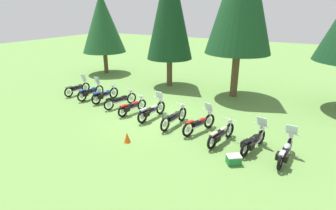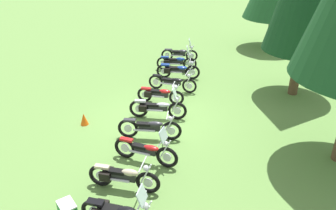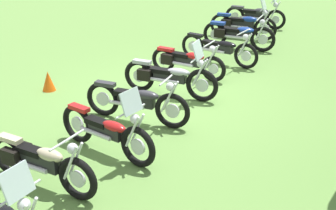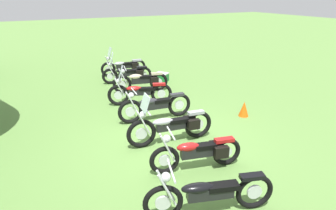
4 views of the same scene
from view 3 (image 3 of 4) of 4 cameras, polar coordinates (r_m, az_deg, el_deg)
ground_plane at (r=11.30m, az=0.21°, el=0.98°), size 80.00×80.00×0.00m
motorcycle_0 at (r=17.50m, az=10.35°, el=10.44°), size 0.70×2.15×1.36m
motorcycle_1 at (r=16.10m, az=8.77°, el=9.46°), size 0.64×2.21×1.38m
motorcycle_2 at (r=14.92m, az=8.20°, el=8.31°), size 0.80×2.25×1.03m
motorcycle_3 at (r=13.52m, az=6.07°, el=6.70°), size 0.94×2.30×1.01m
motorcycle_4 at (r=12.44m, az=2.16°, el=5.23°), size 0.80×2.09×0.99m
motorcycle_5 at (r=11.18m, az=0.09°, el=3.37°), size 0.76×2.35×1.40m
motorcycle_6 at (r=9.91m, az=-3.66°, el=0.44°), size 0.61×2.35×1.03m
motorcycle_7 at (r=8.72m, az=-7.21°, el=-3.05°), size 1.02×2.15×1.39m
motorcycle_8 at (r=8.00m, az=-14.94°, el=-6.48°), size 0.87×2.16×1.02m
traffic_cone at (r=11.94m, az=-13.95°, el=2.77°), size 0.32×0.32×0.48m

